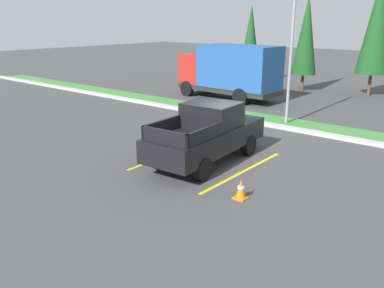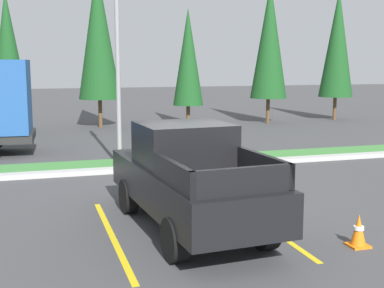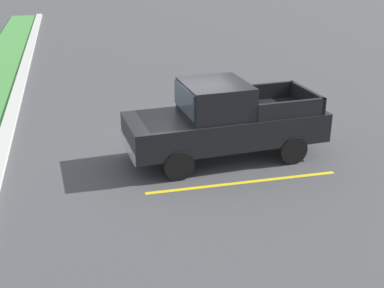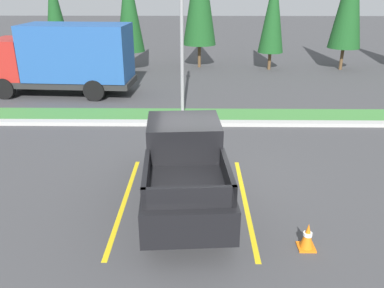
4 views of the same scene
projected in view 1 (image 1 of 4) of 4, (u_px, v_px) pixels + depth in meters
ground_plane at (233, 158)px, 14.61m from camera, size 120.00×120.00×0.00m
parking_line_near at (175, 153)px, 15.22m from camera, size 0.12×4.80×0.01m
parking_line_far at (243, 171)px, 13.35m from camera, size 0.12×4.80×0.01m
curb_strip at (294, 129)px, 18.28m from camera, size 56.00×0.40×0.15m
grass_median at (304, 125)px, 19.10m from camera, size 56.00×1.80×0.06m
pickup_truck_main at (208, 133)px, 14.02m from camera, size 2.27×5.35×2.10m
cargo_truck_distant at (230, 70)px, 25.19m from camera, size 6.93×2.84×3.40m
street_light at (291, 39)px, 18.16m from camera, size 0.24×1.49×6.95m
cypress_tree_leftmost at (251, 38)px, 30.80m from camera, size 1.57×1.57×6.03m
cypress_tree_left_inner at (306, 35)px, 27.57m from camera, size 1.72×1.72×6.62m
cypress_tree_center at (378, 21)px, 25.44m from camera, size 2.12×2.12×8.15m
traffic_cone at (241, 189)px, 11.23m from camera, size 0.36×0.36×0.60m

